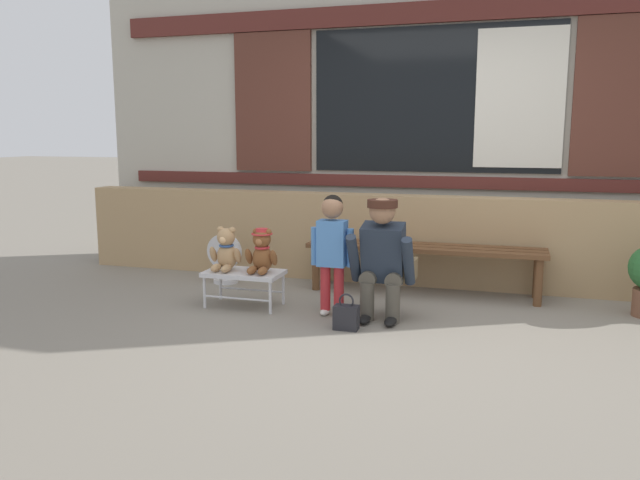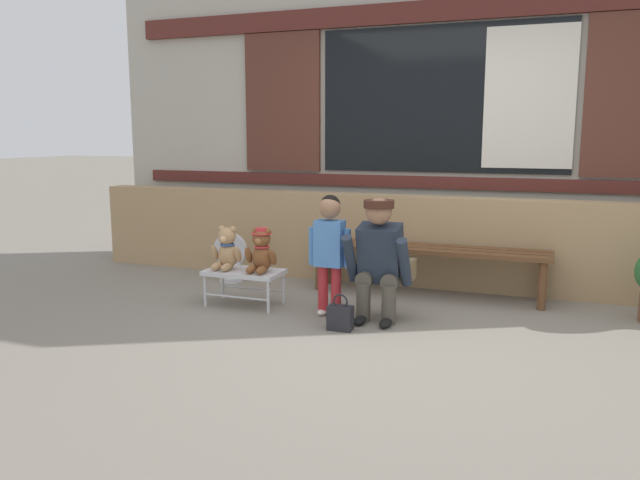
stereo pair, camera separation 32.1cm
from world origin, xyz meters
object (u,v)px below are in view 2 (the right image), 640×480
at_px(small_display_bench, 244,274).
at_px(child_standing, 330,242).
at_px(floor_fan, 231,257).
at_px(adult_crouching, 381,259).
at_px(handbag_on_ground, 340,317).
at_px(teddy_bear_with_hat, 261,251).
at_px(teddy_bear_plain, 227,250).
at_px(wooden_bench_long, 428,254).

height_order(small_display_bench, child_standing, child_standing).
xyz_separation_m(small_display_bench, floor_fan, (-0.52, 0.72, -0.03)).
distance_m(adult_crouching, handbag_on_ground, 0.56).
bearing_deg(teddy_bear_with_hat, teddy_bear_plain, -179.87).
xyz_separation_m(child_standing, handbag_on_ground, (0.20, -0.33, -0.50)).
bearing_deg(handbag_on_ground, adult_crouching, 59.96).
xyz_separation_m(small_display_bench, handbag_on_ground, (0.97, -0.36, -0.17)).
relative_size(teddy_bear_with_hat, floor_fan, 0.76).
bearing_deg(small_display_bench, floor_fan, 125.73).
xyz_separation_m(teddy_bear_plain, teddy_bear_with_hat, (0.32, 0.00, 0.01)).
distance_m(teddy_bear_plain, floor_fan, 0.84).
xyz_separation_m(teddy_bear_with_hat, adult_crouching, (1.02, -0.01, 0.01)).
relative_size(small_display_bench, adult_crouching, 0.67).
distance_m(wooden_bench_long, teddy_bear_with_hat, 1.49).
bearing_deg(adult_crouching, small_display_bench, 179.47).
relative_size(wooden_bench_long, child_standing, 2.19).
distance_m(teddy_bear_with_hat, adult_crouching, 1.02).
bearing_deg(teddy_bear_plain, floor_fan, 116.52).
bearing_deg(teddy_bear_with_hat, wooden_bench_long, 35.23).
xyz_separation_m(wooden_bench_long, teddy_bear_plain, (-1.53, -0.86, 0.09)).
relative_size(adult_crouching, floor_fan, 1.98).
bearing_deg(teddy_bear_with_hat, child_standing, -3.34).
relative_size(teddy_bear_plain, handbag_on_ground, 1.34).
height_order(adult_crouching, handbag_on_ground, adult_crouching).
distance_m(child_standing, adult_crouching, 0.42).
height_order(teddy_bear_plain, handbag_on_ground, teddy_bear_plain).
distance_m(teddy_bear_with_hat, floor_fan, 1.02).
distance_m(adult_crouching, floor_fan, 1.86).
distance_m(teddy_bear_plain, child_standing, 0.94).
bearing_deg(handbag_on_ground, teddy_bear_plain, 162.11).
bearing_deg(child_standing, adult_crouching, 3.19).
bearing_deg(teddy_bear_with_hat, floor_fan, 133.33).
bearing_deg(small_display_bench, handbag_on_ground, -20.53).
xyz_separation_m(small_display_bench, child_standing, (0.77, -0.03, 0.33)).
relative_size(small_display_bench, handbag_on_ground, 2.35).
bearing_deg(small_display_bench, teddy_bear_plain, 179.49).
relative_size(small_display_bench, floor_fan, 1.33).
bearing_deg(child_standing, small_display_bench, 177.51).
bearing_deg(handbag_on_ground, child_standing, 121.45).
bearing_deg(wooden_bench_long, teddy_bear_plain, -150.79).
height_order(small_display_bench, floor_fan, floor_fan).
bearing_deg(child_standing, teddy_bear_with_hat, 176.66).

